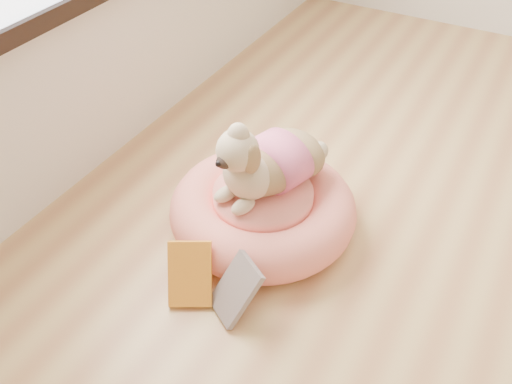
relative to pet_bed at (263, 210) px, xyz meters
The scene contains 4 objects.
pet_bed is the anchor object (origin of this frame).
dog 0.25m from the pet_bed, 96.97° to the left, with size 0.29×0.43×0.31m, color brown, non-canonical shape.
book_yellow 0.38m from the pet_bed, 97.61° to the right, with size 0.13×0.03×0.20m, color gold.
book_white 0.38m from the pet_bed, 74.16° to the right, with size 0.13×0.02×0.20m, color silver.
Camera 1 is at (-0.54, -1.16, 1.41)m, focal length 40.00 mm.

